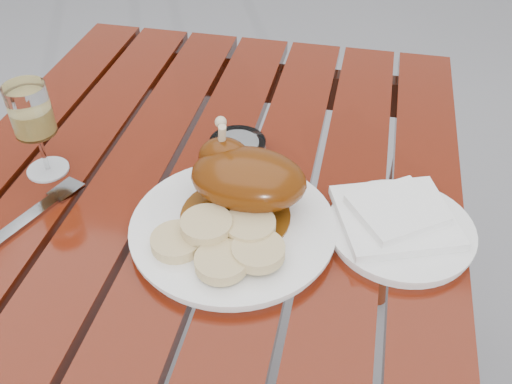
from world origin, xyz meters
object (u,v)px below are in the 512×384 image
table (199,366)px  side_plate (401,230)px  ashtray (238,147)px  wine_glass (36,131)px  dinner_plate (233,229)px

table → side_plate: size_ratio=5.86×
table → ashtray: 0.43m
wine_glass → ashtray: size_ratio=1.65×
table → side_plate: bearing=7.0°
dinner_plate → wine_glass: wine_glass is taller
wine_glass → ashtray: 0.31m
table → ashtray: ashtray is taller
wine_glass → side_plate: (0.55, -0.03, -0.07)m
dinner_plate → wine_glass: size_ratio=1.87×
table → ashtray: size_ratio=12.86×
table → side_plate: 0.49m
dinner_plate → wine_glass: bearing=166.8°
table → side_plate: side_plate is taller
table → wine_glass: wine_glass is taller
wine_glass → side_plate: 0.56m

